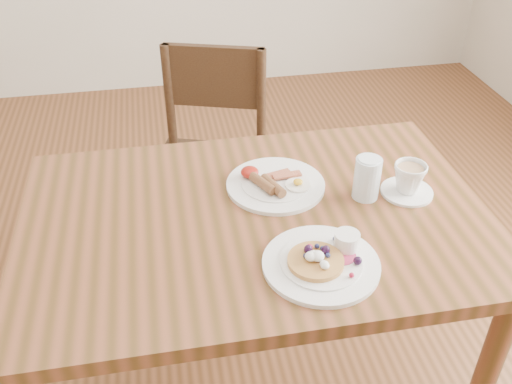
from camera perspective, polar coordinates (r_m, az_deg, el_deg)
dining_table at (r=1.53m, az=-0.00°, el=-5.19°), size 1.20×0.80×0.75m
chair_far at (r=2.20m, az=-4.56°, el=3.62°), size 0.53×0.53×0.88m
pancake_plate at (r=1.32m, az=6.72°, el=-6.81°), size 0.27×0.27×0.06m
breakfast_plate at (r=1.56m, az=1.83°, el=0.84°), size 0.27×0.27×0.04m
teacup_saucer at (r=1.57m, az=15.03°, el=1.13°), size 0.14×0.14×0.09m
water_glass at (r=1.52m, az=11.04°, el=1.36°), size 0.07×0.07×0.12m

